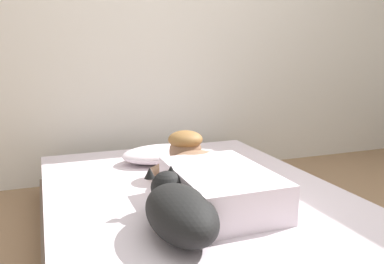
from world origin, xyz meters
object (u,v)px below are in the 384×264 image
Objects in this scene: person_lying at (210,176)px; coffee_cup at (203,156)px; pillow at (161,154)px; bed at (195,217)px; dog at (179,210)px; cell_phone at (256,199)px.

coffee_cup is at bearing 70.57° from person_lying.
pillow is 0.57× the size of person_lying.
bed is at bearing 114.43° from person_lying.
dog is at bearing -102.52° from pillow.
person_lying reaches higher than cell_phone.
bed is at bearing 138.93° from cell_phone.
dog reaches higher than coffee_cup.
dog is at bearing -129.16° from person_lying.
cell_phone is (0.20, -0.12, -0.10)m from person_lying.
bed is 0.36m from cell_phone.
pillow is (-0.01, 0.60, 0.20)m from bed.
dog is 1.08m from coffee_cup.
bed is 3.64× the size of dog.
cell_phone is at bearing -30.76° from person_lying.
coffee_cup is (0.27, -0.08, -0.02)m from pillow.
person_lying is at bearing 149.24° from cell_phone.
cell_phone is (0.48, 0.22, -0.10)m from dog.
pillow is 4.16× the size of coffee_cup.
bed is at bearing 61.37° from dog.
coffee_cup is (0.26, 0.52, 0.18)m from bed.
pillow reaches higher than coffee_cup.
person_lying is (0.05, -0.69, 0.05)m from pillow.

